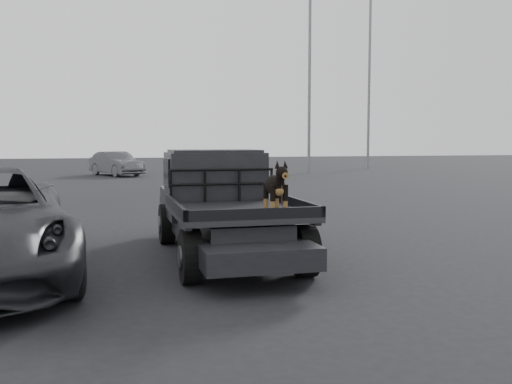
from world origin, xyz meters
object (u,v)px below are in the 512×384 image
object	(u,v)px
floodlight_far	(369,66)
floodlight_mid	(310,58)
dog	(275,190)
distant_car_a	(116,164)
flatbed_ute	(225,230)

from	to	relation	value
floodlight_far	floodlight_mid	bearing A→B (deg)	-143.79
dog	floodlight_mid	bearing A→B (deg)	69.11
dog	floodlight_far	xyz separation A→B (m)	(15.69, 29.68, 5.86)
distant_car_a	floodlight_mid	distance (m)	13.00
flatbed_ute	floodlight_far	distance (m)	32.81
flatbed_ute	floodlight_far	bearing A→B (deg)	60.07
distant_car_a	floodlight_far	world-z (taller)	floodlight_far
dog	floodlight_far	distance (m)	34.08
flatbed_ute	floodlight_mid	size ratio (longest dim) A/B	0.43
flatbed_ute	floodlight_far	xyz separation A→B (m)	(16.03, 27.84, 6.69)
floodlight_far	flatbed_ute	bearing A→B (deg)	-119.93
flatbed_ute	dog	size ratio (longest dim) A/B	7.30
flatbed_ute	floodlight_far	world-z (taller)	floodlight_far
floodlight_far	dog	bearing A→B (deg)	-117.86
flatbed_ute	dog	world-z (taller)	dog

